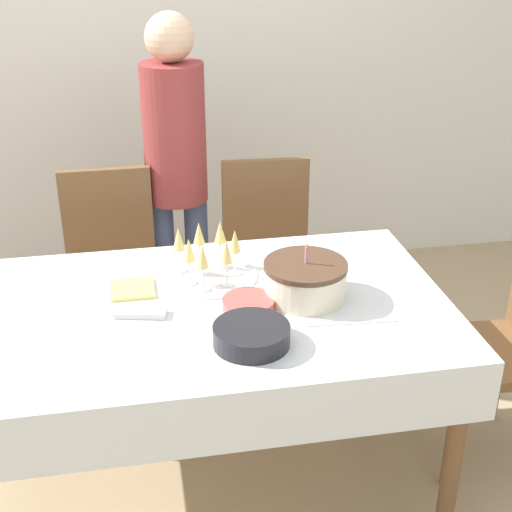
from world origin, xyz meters
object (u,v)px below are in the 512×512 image
object	(u,v)px
dining_chair_far_right	(268,257)
birthday_cake	(305,280)
dining_chair_right_end	(509,334)
champagne_tray	(208,257)
person_standing	(176,160)
dining_chair_far_left	(112,270)
plate_stack_main	(251,335)
plate_stack_dessert	(249,304)

from	to	relation	value
dining_chair_far_right	birthday_cake	distance (m)	0.87
dining_chair_right_end	champagne_tray	distance (m)	1.17
person_standing	dining_chair_far_left	bearing A→B (deg)	-148.76
plate_stack_main	plate_stack_dessert	size ratio (longest dim) A/B	1.36
plate_stack_main	champagne_tray	bearing A→B (deg)	98.97
dining_chair_far_left	plate_stack_main	xyz separation A→B (m)	(0.44, -1.08, 0.27)
plate_stack_main	plate_stack_dessert	bearing A→B (deg)	82.41
champagne_tray	person_standing	distance (m)	0.81
birthday_cake	plate_stack_main	distance (m)	0.35
birthday_cake	plate_stack_main	size ratio (longest dim) A/B	1.20
dining_chair_far_left	dining_chair_far_right	size ratio (longest dim) A/B	1.00
dining_chair_right_end	champagne_tray	bearing A→B (deg)	169.36
plate_stack_main	person_standing	distance (m)	1.29
champagne_tray	person_standing	xyz separation A→B (m)	(-0.04, 0.81, 0.11)
birthday_cake	person_standing	distance (m)	1.08
dining_chair_far_right	plate_stack_main	distance (m)	1.14
dining_chair_far_left	champagne_tray	bearing A→B (deg)	-59.22
dining_chair_far_right	dining_chair_right_end	size ratio (longest dim) A/B	1.00
person_standing	dining_chair_right_end	bearing A→B (deg)	-41.38
dining_chair_far_left	person_standing	xyz separation A→B (m)	(0.32, 0.19, 0.43)
dining_chair_right_end	person_standing	xyz separation A→B (m)	(-1.15, 1.01, 0.43)
dining_chair_far_left	birthday_cake	xyz separation A→B (m)	(0.67, -0.82, 0.31)
person_standing	champagne_tray	bearing A→B (deg)	-86.84
dining_chair_far_left	plate_stack_dessert	size ratio (longest dim) A/B	5.56
birthday_cake	plate_stack_dessert	distance (m)	0.21
birthday_cake	plate_stack_dessert	world-z (taller)	birthday_cake
plate_stack_dessert	champagne_tray	bearing A→B (deg)	112.27
champagne_tray	plate_stack_dessert	world-z (taller)	champagne_tray
birthday_cake	person_standing	size ratio (longest dim) A/B	0.18
dining_chair_right_end	dining_chair_far_left	bearing A→B (deg)	150.87
birthday_cake	champagne_tray	bearing A→B (deg)	146.00
dining_chair_far_left	plate_stack_main	size ratio (longest dim) A/B	4.09
birthday_cake	plate_stack_main	world-z (taller)	birthday_cake
champagne_tray	plate_stack_dessert	xyz separation A→B (m)	(0.10, -0.25, -0.07)
dining_chair_far_right	person_standing	xyz separation A→B (m)	(-0.39, 0.19, 0.43)
person_standing	plate_stack_main	bearing A→B (deg)	-84.70
dining_chair_far_left	plate_stack_main	world-z (taller)	dining_chair_far_left
dining_chair_right_end	plate_stack_dessert	size ratio (longest dim) A/B	5.56
plate_stack_dessert	person_standing	size ratio (longest dim) A/B	0.11
birthday_cake	champagne_tray	xyz separation A→B (m)	(-0.31, 0.21, 0.02)
dining_chair_right_end	person_standing	world-z (taller)	person_standing
champagne_tray	plate_stack_main	size ratio (longest dim) A/B	1.46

